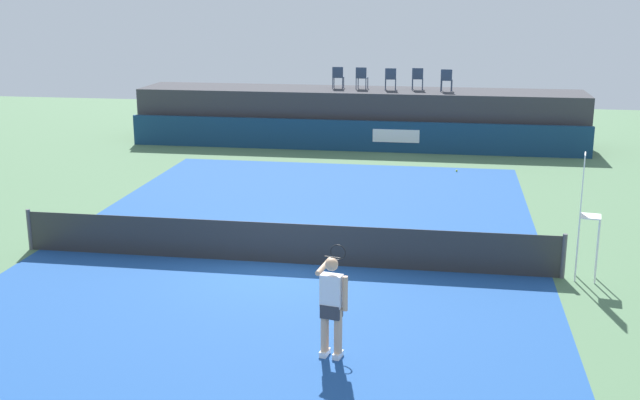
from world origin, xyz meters
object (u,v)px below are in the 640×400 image
spectator_chair_far_right (447,79)px  tennis_ball (457,171)px  umpire_chair (586,208)px  spectator_chair_far_left (338,76)px  tennis_player (332,303)px  spectator_chair_center (391,78)px  spectator_chair_right (418,78)px  spectator_chair_left (362,77)px  net_post_far (564,256)px  net_post_near (30,230)px

spectator_chair_far_right → tennis_ball: (0.49, -4.75, -2.66)m
umpire_chair → spectator_chair_far_left: bearing=115.8°
tennis_player → tennis_ball: tennis_player is taller
spectator_chair_center → spectator_chair_right: size_ratio=1.00×
spectator_chair_left → spectator_chair_far_right: same height
spectator_chair_far_left → net_post_far: 17.18m
spectator_chair_left → spectator_chair_right: same height
spectator_chair_left → umpire_chair: bearing=-67.2°
umpire_chair → net_post_near: 12.82m
spectator_chair_center → net_post_far: size_ratio=0.89×
net_post_far → spectator_chair_center: bearing=107.9°
spectator_chair_right → tennis_player: bearing=-91.5°
spectator_chair_right → spectator_chair_far_right: bearing=-17.8°
spectator_chair_right → spectator_chair_far_right: 1.21m
spectator_chair_far_right → net_post_far: bearing=-79.9°
spectator_chair_center → spectator_chair_far_right: 2.23m
spectator_chair_far_left → spectator_chair_left: bearing=-3.6°
spectator_chair_far_right → umpire_chair: (3.07, -15.09, -1.11)m
spectator_chair_right → spectator_chair_far_right: same height
spectator_chair_far_left → spectator_chair_center: same height
net_post_far → tennis_ball: size_ratio=14.71×
spectator_chair_center → tennis_ball: bearing=-60.9°
spectator_chair_left → umpire_chair: spectator_chair_left is taller
spectator_chair_far_right → umpire_chair: 15.44m
spectator_chair_far_left → spectator_chair_far_right: bearing=-5.0°
tennis_player → net_post_far: bearing=46.2°
umpire_chair → spectator_chair_left: bearing=112.8°
spectator_chair_left → spectator_chair_center: bearing=-9.4°
spectator_chair_center → net_post_far: (4.93, -15.23, -2.19)m
net_post_far → tennis_player: size_ratio=0.56×
spectator_chair_far_left → spectator_chair_left: size_ratio=1.00×
spectator_chair_far_left → spectator_chair_center: size_ratio=1.00×
spectator_chair_center → net_post_near: size_ratio=0.89×
spectator_chair_left → spectator_chair_far_right: bearing=-5.4°
umpire_chair → tennis_ball: 10.77m
tennis_ball → spectator_chair_far_right: bearing=95.9°
spectator_chair_far_left → tennis_ball: spectator_chair_far_left is taller
spectator_chair_far_left → spectator_chair_right: (3.24, -0.01, 0.00)m
spectator_chair_right → tennis_player: spectator_chair_right is taller
spectator_chair_far_right → net_post_far: spectator_chair_far_right is taller
net_post_near → tennis_player: 9.24m
spectator_chair_left → tennis_ball: bearing=-52.4°
spectator_chair_center → tennis_player: bearing=-88.4°
spectator_chair_right → spectator_chair_left: bearing=-178.8°
spectator_chair_left → net_post_far: spectator_chair_left is taller
net_post_near → net_post_far: same height
spectator_chair_center → tennis_player: (0.55, -19.81, -1.73)m
spectator_chair_left → spectator_chair_right: size_ratio=1.00×
spectator_chair_center → net_post_near: 17.11m
net_post_far → umpire_chair: bearing=2.9°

